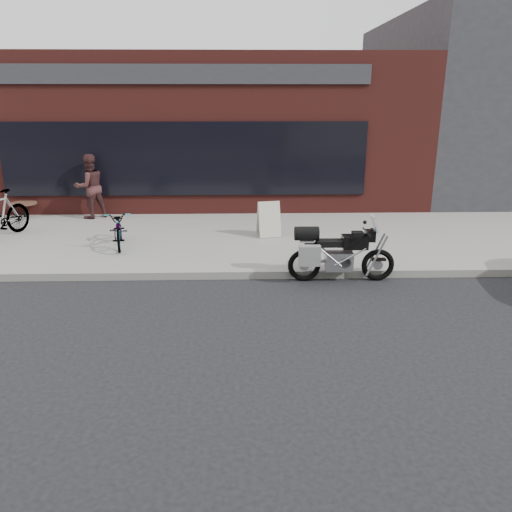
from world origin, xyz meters
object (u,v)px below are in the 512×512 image
at_px(motorcycle, 335,253).
at_px(cafe_table, 23,204).
at_px(bicycle_front, 119,228).
at_px(cafe_patron_left, 90,187).
at_px(sandwich_sign, 269,219).

distance_m(motorcycle, cafe_table, 9.13).
distance_m(motorcycle, bicycle_front, 4.86).
height_order(motorcycle, cafe_patron_left, cafe_patron_left).
xyz_separation_m(motorcycle, bicycle_front, (-4.46, 1.95, 0.01)).
xyz_separation_m(sandwich_sign, cafe_patron_left, (-4.75, 1.98, 0.45)).
distance_m(cafe_table, cafe_patron_left, 1.96).
bearing_deg(cafe_patron_left, motorcycle, 103.19).
distance_m(bicycle_front, cafe_patron_left, 3.14).
height_order(motorcycle, sandwich_sign, motorcycle).
bearing_deg(bicycle_front, cafe_table, 125.71).
bearing_deg(bicycle_front, motorcycle, -36.65).
xyz_separation_m(motorcycle, sandwich_sign, (-1.10, 2.74, 0.02)).
relative_size(motorcycle, sandwich_sign, 2.43).
height_order(bicycle_front, cafe_table, bicycle_front).
bearing_deg(cafe_patron_left, cafe_table, -41.15).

